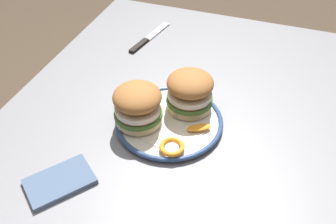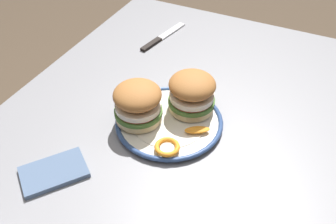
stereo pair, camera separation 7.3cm
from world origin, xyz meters
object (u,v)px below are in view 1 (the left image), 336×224
Objects in this scene: dinner_plate at (168,121)px; sandwich_half_left at (138,105)px; dining_table at (163,163)px; table_knife at (147,39)px; sandwich_half_right at (190,91)px.

sandwich_half_left is at bearing -66.18° from dinner_plate.
sandwich_half_left reaches higher than dining_table.
sandwich_half_left is 0.42m from table_knife.
sandwich_half_right reaches higher than dinner_plate.
table_knife is (-0.36, -0.20, -0.01)m from dinner_plate.
sandwich_half_right reaches higher than table_knife.
table_knife is at bearing -153.26° from dining_table.
dining_table is at bearing 3.93° from dinner_plate.
dinner_plate is at bearing 113.82° from sandwich_half_left.
sandwich_half_right is at bearing 163.25° from dining_table.
dinner_plate reaches higher than dining_table.
sandwich_half_left and sandwich_half_right have the same top height.
sandwich_half_left is at bearing -47.68° from sandwich_half_right.
sandwich_half_left is (-0.01, -0.07, 0.17)m from dining_table.
dining_table is at bearing 77.91° from sandwich_half_left.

